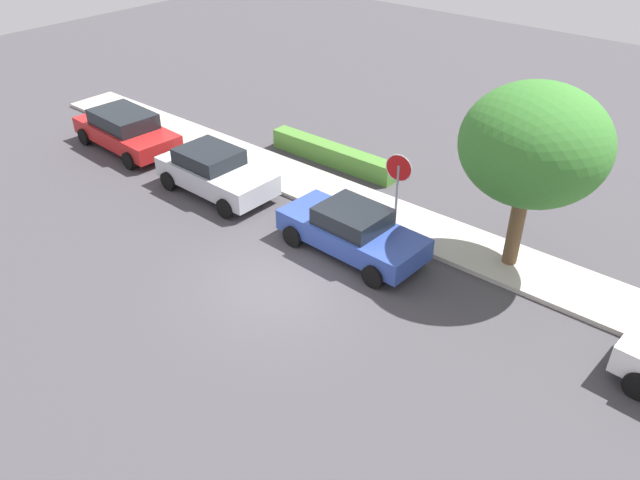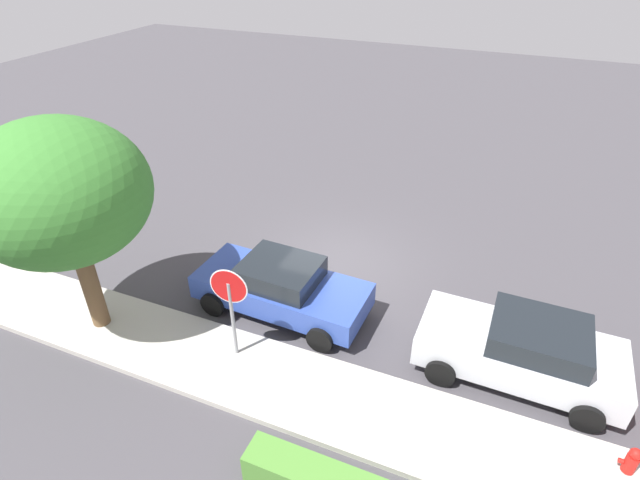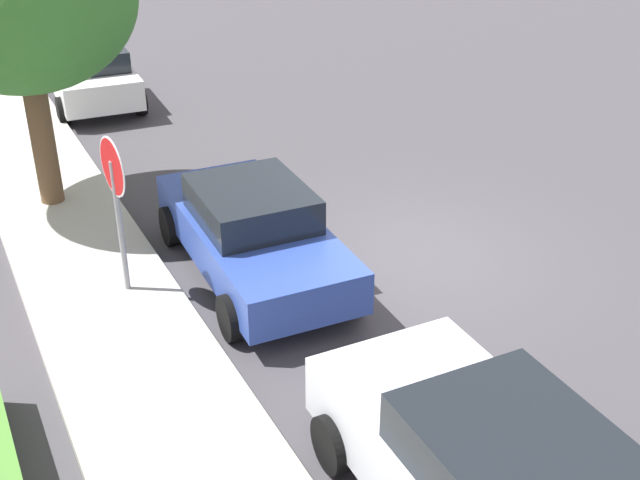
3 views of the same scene
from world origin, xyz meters
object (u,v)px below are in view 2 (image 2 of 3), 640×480
object	(u,v)px
street_tree_near_corner	(60,193)
fire_hydrant	(631,463)
stop_sign	(230,299)
parked_car_white	(0,217)
parked_car_silver	(523,349)
parked_car_blue	(281,287)

from	to	relation	value
street_tree_near_corner	fire_hydrant	distance (m)	11.95
stop_sign	parked_car_white	size ratio (longest dim) A/B	0.55
parked_car_silver	street_tree_near_corner	distance (m)	10.16
parked_car_blue	street_tree_near_corner	distance (m)	5.31
stop_sign	parked_car_silver	size ratio (longest dim) A/B	0.58
parked_car_silver	parked_car_white	xyz separation A→B (m)	(15.09, 0.27, -0.00)
parked_car_blue	fire_hydrant	distance (m)	7.85
parked_car_white	street_tree_near_corner	world-z (taller)	street_tree_near_corner
stop_sign	fire_hydrant	size ratio (longest dim) A/B	3.41
fire_hydrant	street_tree_near_corner	bearing A→B (deg)	2.72
fire_hydrant	parked_car_silver	bearing A→B (deg)	-40.78
parked_car_silver	parked_car_white	world-z (taller)	parked_car_silver
stop_sign	street_tree_near_corner	world-z (taller)	street_tree_near_corner
parked_car_blue	fire_hydrant	bearing A→B (deg)	167.45
parked_car_blue	street_tree_near_corner	xyz separation A→B (m)	(3.82, 2.25, 2.92)
parked_car_silver	fire_hydrant	size ratio (longest dim) A/B	5.86
parked_car_blue	parked_car_silver	bearing A→B (deg)	-179.82
parked_car_silver	fire_hydrant	xyz separation A→B (m)	(-1.99, 1.72, -0.40)
parked_car_blue	parked_car_white	xyz separation A→B (m)	(9.44, 0.25, 0.03)
parked_car_blue	street_tree_near_corner	size ratio (longest dim) A/B	0.85
stop_sign	parked_car_white	xyz separation A→B (m)	(9.22, -1.63, -0.94)
stop_sign	street_tree_near_corner	size ratio (longest dim) A/B	0.47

